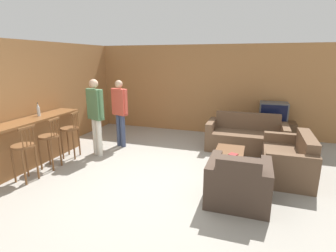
% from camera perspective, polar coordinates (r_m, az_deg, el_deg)
% --- Properties ---
extents(ground_plane, '(24.00, 24.00, 0.00)m').
position_cam_1_polar(ground_plane, '(5.00, -2.05, -11.82)').
color(ground_plane, gray).
extents(wall_back, '(9.40, 0.08, 2.60)m').
position_cam_1_polar(wall_back, '(7.99, 7.00, 7.89)').
color(wall_back, '#9E6B3D').
rests_on(wall_back, ground_plane).
extents(wall_left, '(0.08, 8.60, 2.60)m').
position_cam_1_polar(wall_left, '(7.35, -22.72, 6.28)').
color(wall_left, '#9E6B3D').
rests_on(wall_left, ground_plane).
extents(bar_counter, '(0.55, 2.73, 0.97)m').
position_cam_1_polar(bar_counter, '(6.29, -28.05, -3.16)').
color(bar_counter, brown).
rests_on(bar_counter, ground_plane).
extents(bar_chair_near, '(0.42, 0.42, 1.06)m').
position_cam_1_polar(bar_chair_near, '(5.44, -28.86, -4.77)').
color(bar_chair_near, brown).
rests_on(bar_chair_near, ground_plane).
extents(bar_chair_mid, '(0.43, 0.43, 1.06)m').
position_cam_1_polar(bar_chair_mid, '(5.86, -24.38, -2.93)').
color(bar_chair_mid, brown).
rests_on(bar_chair_mid, ground_plane).
extents(bar_chair_far, '(0.46, 0.46, 1.06)m').
position_cam_1_polar(bar_chair_far, '(6.32, -20.48, -1.32)').
color(bar_chair_far, brown).
rests_on(bar_chair_far, ground_plane).
extents(couch_far, '(1.89, 0.92, 0.87)m').
position_cam_1_polar(couch_far, '(6.79, 16.63, -2.35)').
color(couch_far, brown).
rests_on(couch_far, ground_plane).
extents(armchair_near, '(0.95, 0.87, 0.85)m').
position_cam_1_polar(armchair_near, '(4.32, 15.01, -12.11)').
color(armchair_near, '#423328').
rests_on(armchair_near, ground_plane).
extents(loveseat_right, '(0.84, 1.50, 0.84)m').
position_cam_1_polar(loveseat_right, '(5.59, 24.83, -6.83)').
color(loveseat_right, brown).
rests_on(loveseat_right, ground_plane).
extents(coffee_table, '(0.57, 0.90, 0.37)m').
position_cam_1_polar(coffee_table, '(5.57, 13.19, -5.88)').
color(coffee_table, brown).
rests_on(coffee_table, ground_plane).
extents(tv_unit, '(1.21, 0.51, 0.55)m').
position_cam_1_polar(tv_unit, '(7.71, 21.56, -1.06)').
color(tv_unit, '#513823').
rests_on(tv_unit, ground_plane).
extents(tv, '(0.72, 0.49, 0.53)m').
position_cam_1_polar(tv, '(7.59, 21.94, 2.84)').
color(tv, '#4C4C4C').
rests_on(tv, tv_unit).
extents(bottle, '(0.07, 0.07, 0.30)m').
position_cam_1_polar(bottle, '(6.49, -26.40, 3.15)').
color(bottle, silver).
rests_on(bottle, bar_counter).
extents(book_on_table, '(0.20, 0.19, 0.02)m').
position_cam_1_polar(book_on_table, '(5.35, 14.02, -6.04)').
color(book_on_table, maroon).
rests_on(book_on_table, coffee_table).
extents(person_by_window, '(0.51, 0.28, 1.70)m').
position_cam_1_polar(person_by_window, '(6.70, -10.43, 3.57)').
color(person_by_window, '#384260').
rests_on(person_by_window, ground_plane).
extents(person_by_counter, '(0.51, 0.31, 1.77)m').
position_cam_1_polar(person_by_counter, '(6.16, -15.47, 2.75)').
color(person_by_counter, silver).
rests_on(person_by_counter, ground_plane).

